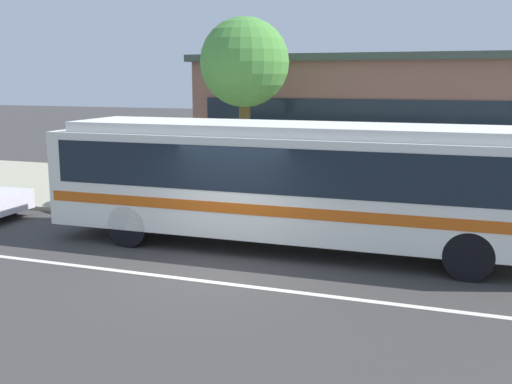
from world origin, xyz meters
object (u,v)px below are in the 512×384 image
Objects in this scene: transit_bus at (293,177)px; pedestrian_walking_along_curb at (296,181)px; pedestrian_waiting_near_sign at (219,177)px; bus_stop_sign at (432,174)px; street_tree_near_stop at (244,64)px.

transit_bus is 2.80m from pedestrian_walking_along_curb.
transit_bus is 7.18× the size of pedestrian_waiting_near_sign.
bus_stop_sign is 0.43× the size of street_tree_near_stop.
street_tree_near_stop reaches higher than pedestrian_walking_along_curb.
street_tree_near_stop reaches higher than transit_bus.
transit_bus is 3.50m from bus_stop_sign.
street_tree_near_stop is at bearing 124.88° from transit_bus.
street_tree_near_stop is (0.56, 0.66, 3.29)m from pedestrian_waiting_near_sign.
transit_bus is at bearing -44.11° from pedestrian_waiting_near_sign.
street_tree_near_stop is at bearing 150.53° from pedestrian_walking_along_curb.
bus_stop_sign is (3.68, -0.84, 0.52)m from pedestrian_walking_along_curb.
pedestrian_waiting_near_sign is 0.94× the size of pedestrian_walking_along_curb.
pedestrian_walking_along_curb is 3.81m from bus_stop_sign.
transit_bus is 4.45m from pedestrian_waiting_near_sign.
pedestrian_walking_along_curb is at bearing 104.52° from transit_bus.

